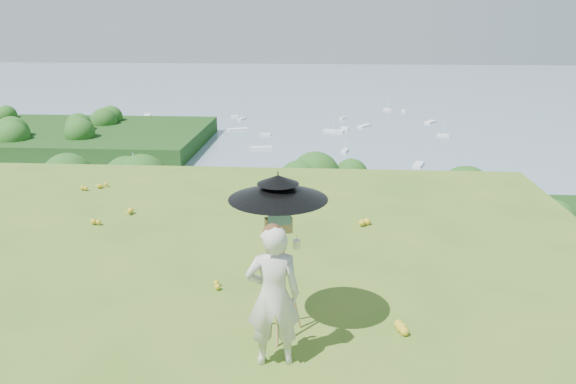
# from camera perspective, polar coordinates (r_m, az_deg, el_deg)

# --- Properties ---
(ground) EXTENTS (14.00, 14.00, 0.00)m
(ground) POSITION_cam_1_polar(r_m,az_deg,el_deg) (8.41, -10.43, -9.87)
(ground) COLOR #477722
(ground) RESTS_ON ground
(shoreline_tier) EXTENTS (170.00, 28.00, 8.00)m
(shoreline_tier) POSITION_cam_1_polar(r_m,az_deg,el_deg) (91.38, 2.28, -8.35)
(shoreline_tier) COLOR gray
(shoreline_tier) RESTS_ON bay_water
(bay_water) EXTENTS (700.00, 700.00, 0.00)m
(bay_water) POSITION_cam_1_polar(r_m,az_deg,el_deg) (250.11, 3.44, 8.77)
(bay_water) COLOR #7591A8
(bay_water) RESTS_ON ground
(peninsula) EXTENTS (90.00, 60.00, 12.00)m
(peninsula) POSITION_cam_1_polar(r_m,az_deg,el_deg) (182.54, -21.25, 5.96)
(peninsula) COLOR #14340E
(peninsula) RESTS_ON bay_water
(slope_trees) EXTENTS (110.00, 50.00, 6.00)m
(slope_trees) POSITION_cam_1_polar(r_m,az_deg,el_deg) (46.27, 1.10, -6.51)
(slope_trees) COLOR #195218
(slope_trees) RESTS_ON forest_slope
(harbor_town) EXTENTS (110.00, 22.00, 5.00)m
(harbor_town) POSITION_cam_1_polar(r_m,az_deg,el_deg) (88.74, 2.33, -4.57)
(harbor_town) COLOR silver
(harbor_town) RESTS_ON shoreline_tier
(moored_boats) EXTENTS (140.00, 140.00, 0.70)m
(moored_boats) POSITION_cam_1_polar(r_m,az_deg,el_deg) (172.96, -1.01, 4.99)
(moored_boats) COLOR white
(moored_boats) RESTS_ON bay_water
(wildflowers) EXTENTS (10.00, 10.50, 0.12)m
(wildflowers) POSITION_cam_1_polar(r_m,az_deg,el_deg) (8.60, -10.04, -8.76)
(wildflowers) COLOR gold
(wildflowers) RESTS_ON ground
(painter) EXTENTS (0.67, 0.50, 1.69)m
(painter) POSITION_cam_1_polar(r_m,az_deg,el_deg) (6.35, -1.51, -10.53)
(painter) COLOR beige
(painter) RESTS_ON ground
(field_easel) EXTENTS (0.81, 0.81, 1.69)m
(field_easel) POSITION_cam_1_polar(r_m,az_deg,el_deg) (6.89, -0.95, -8.14)
(field_easel) COLOR #A37944
(field_easel) RESTS_ON ground
(sun_umbrella) EXTENTS (1.47, 1.47, 0.72)m
(sun_umbrella) POSITION_cam_1_polar(r_m,az_deg,el_deg) (6.58, -1.01, -0.91)
(sun_umbrella) COLOR black
(sun_umbrella) RESTS_ON field_easel
(painter_cap) EXTENTS (0.27, 0.30, 0.10)m
(painter_cap) POSITION_cam_1_polar(r_m,az_deg,el_deg) (6.02, -1.57, -3.82)
(painter_cap) COLOR pink
(painter_cap) RESTS_ON painter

